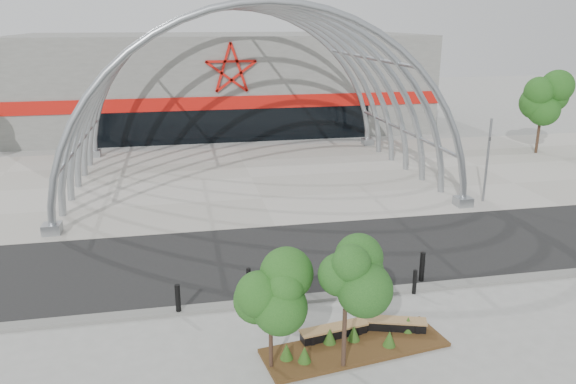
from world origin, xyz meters
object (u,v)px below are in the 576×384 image
Objects in this scene: street_tree_0 at (270,285)px; bollard_2 at (298,277)px; signal_pole at (487,159)px; bench_1 at (391,326)px; bench_0 at (334,333)px; street_tree_1 at (346,284)px.

bollard_2 is (1.71, 4.41, -2.04)m from street_tree_0.
signal_pole reaches higher than bench_1.
street_tree_0 reaches higher than bench_0.
street_tree_1 is at bearing -132.00° from signal_pole.
bollard_2 is (-11.77, -8.03, -1.79)m from signal_pole.
bench_1 is at bearing -55.04° from bollard_2.
bench_0 is 3.34m from bollard_2.
signal_pole is 1.24× the size of street_tree_0.
bench_0 is (0.14, 1.47, -2.37)m from street_tree_1.
street_tree_0 is 3.38× the size of bollard_2.
signal_pole is 2.05× the size of bench_0.
bollard_2 reaches higher than bench_0.
signal_pole is 14.36m from bollard_2.
bench_0 is at bearing -83.19° from bollard_2.
street_tree_1 is (1.96, -0.36, 0.01)m from street_tree_0.
bench_0 and bench_1 have the same top height.
bench_0 is at bearing -135.13° from signal_pole.
bench_0 is at bearing -177.84° from bench_1.
street_tree_0 reaches higher than bench_1.
signal_pole is 14.89m from bench_1.
signal_pole is 2.06× the size of bench_1.
street_tree_1 is at bearing -87.01° from bollard_2.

